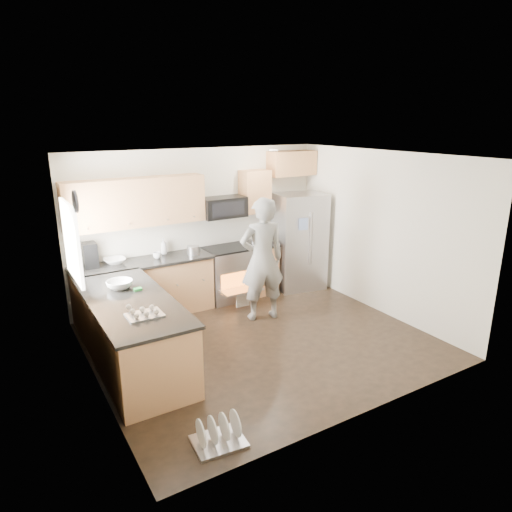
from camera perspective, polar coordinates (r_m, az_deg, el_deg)
ground at (r=6.65m, az=0.61°, el=-10.55°), size 4.50×4.50×0.00m
room_shell at (r=6.07m, az=0.28°, el=3.63°), size 4.54×4.04×2.62m
back_cabinet_run at (r=7.53m, az=-10.23°, el=0.38°), size 4.45×0.64×2.50m
peninsula at (r=6.04m, az=-15.17°, el=-9.27°), size 0.96×2.36×1.03m
stove_range at (r=7.92m, az=-3.64°, el=-0.72°), size 0.76×0.97×1.79m
refrigerator at (r=8.45m, az=5.43°, el=1.83°), size 0.97×0.81×1.77m
person at (r=7.04m, az=0.77°, el=-0.44°), size 0.78×0.59×1.94m
dish_rack at (r=4.80m, az=-4.70°, el=-21.48°), size 0.53×0.44×0.31m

